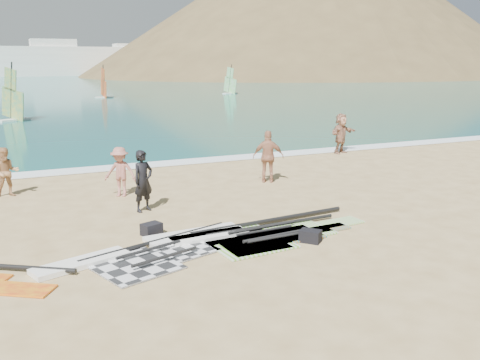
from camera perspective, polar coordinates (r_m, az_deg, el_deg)
name	(u,v)px	position (r m, az deg, el deg)	size (l,w,h in m)	color
ground	(288,257)	(12.81, 5.13, -8.22)	(300.00, 300.00, 0.00)	tan
sea	(20,79)	(142.57, -22.41, 9.97)	(300.00, 240.00, 0.06)	#0B4D52
surf_line	(150,166)	(23.89, -9.54, 1.53)	(300.00, 1.20, 0.04)	white
headland_main	(321,75)	(167.34, 8.64, 11.04)	(143.00, 143.00, 45.00)	brown
headland_minor	(391,73)	(196.22, 15.78, 10.94)	(70.00, 70.00, 28.00)	brown
rig_grey	(132,257)	(12.87, -11.45, -8.10)	(5.40, 3.04, 0.20)	#242527
rig_green	(245,233)	(14.29, 0.51, -5.70)	(6.21, 2.57, 0.20)	#6CBB29
rig_orange	(249,236)	(14.07, 1.00, -6.02)	(4.97, 1.99, 0.19)	orange
gear_bag_near	(151,229)	(14.47, -9.42, -5.19)	(0.51, 0.37, 0.32)	black
gear_bag_far	(310,236)	(13.85, 7.53, -5.95)	(0.52, 0.37, 0.31)	black
person_wetsuit	(143,181)	(16.55, -10.29, -0.11)	(0.69, 0.46, 1.90)	black
beachgoer_left	(6,172)	(19.72, -23.65, 0.77)	(0.82, 0.64, 1.69)	tan
beachgoer_mid	(120,172)	(18.55, -12.66, 0.85)	(1.10, 0.63, 1.70)	#A36257
beachgoer_back	(268,157)	(20.18, 3.04, 2.50)	(1.16, 0.48, 1.98)	#B07556
beachgoer_right	(341,133)	(27.02, 10.72, 4.91)	(1.84, 0.59, 1.99)	#AA765B
windsurfer_left	(13,104)	(44.07, -23.09, 7.47)	(2.45, 2.58, 4.45)	white
windsurfer_centre	(104,88)	(67.52, -14.35, 9.49)	(2.22, 2.67, 3.99)	white
windsurfer_right	(230,85)	(73.17, -1.07, 10.09)	(2.26, 2.55, 3.96)	white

